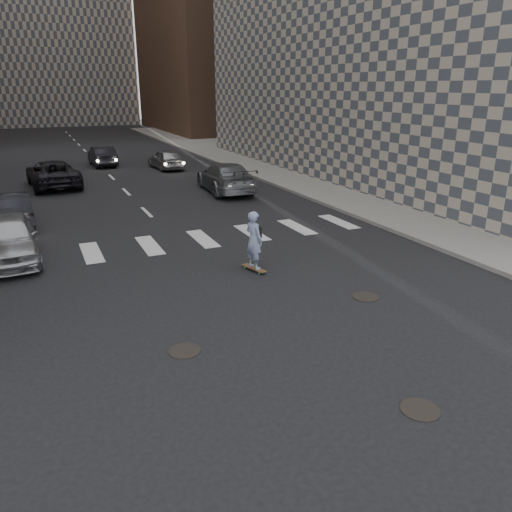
{
  "coord_description": "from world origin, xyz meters",
  "views": [
    {
      "loc": [
        -4.49,
        -8.1,
        5.42
      ],
      "look_at": [
        0.45,
        2.89,
        1.3
      ],
      "focal_mm": 35.0,
      "sensor_mm": 36.0,
      "label": 1
    }
  ],
  "objects_px": {
    "skateboarder": "(254,240)",
    "traffic_car_e": "(102,156)",
    "traffic_car_a": "(9,209)",
    "silver_sedan": "(8,238)",
    "traffic_car_d": "(166,159)",
    "traffic_car_c": "(53,174)",
    "traffic_car_b": "(225,177)"
  },
  "relations": [
    {
      "from": "skateboarder",
      "to": "traffic_car_b",
      "type": "distance_m",
      "value": 12.31
    },
    {
      "from": "traffic_car_b",
      "to": "traffic_car_d",
      "type": "height_order",
      "value": "traffic_car_b"
    },
    {
      "from": "traffic_car_b",
      "to": "traffic_car_e",
      "type": "relative_size",
      "value": 1.29
    },
    {
      "from": "traffic_car_e",
      "to": "traffic_car_c",
      "type": "bearing_deg",
      "value": 60.61
    },
    {
      "from": "skateboarder",
      "to": "traffic_car_c",
      "type": "bearing_deg",
      "value": 89.27
    },
    {
      "from": "silver_sedan",
      "to": "traffic_car_e",
      "type": "relative_size",
      "value": 1.07
    },
    {
      "from": "traffic_car_d",
      "to": "traffic_car_e",
      "type": "relative_size",
      "value": 0.96
    },
    {
      "from": "silver_sedan",
      "to": "traffic_car_d",
      "type": "height_order",
      "value": "silver_sedan"
    },
    {
      "from": "traffic_car_c",
      "to": "traffic_car_e",
      "type": "height_order",
      "value": "traffic_car_c"
    },
    {
      "from": "traffic_car_a",
      "to": "traffic_car_d",
      "type": "distance_m",
      "value": 15.21
    },
    {
      "from": "traffic_car_d",
      "to": "traffic_car_e",
      "type": "bearing_deg",
      "value": -45.76
    },
    {
      "from": "skateboarder",
      "to": "traffic_car_d",
      "type": "relative_size",
      "value": 0.47
    },
    {
      "from": "traffic_car_b",
      "to": "traffic_car_d",
      "type": "relative_size",
      "value": 1.35
    },
    {
      "from": "traffic_car_d",
      "to": "traffic_car_a",
      "type": "bearing_deg",
      "value": 46.75
    },
    {
      "from": "traffic_car_b",
      "to": "traffic_car_d",
      "type": "bearing_deg",
      "value": -79.25
    },
    {
      "from": "traffic_car_c",
      "to": "silver_sedan",
      "type": "bearing_deg",
      "value": 76.54
    },
    {
      "from": "traffic_car_a",
      "to": "traffic_car_c",
      "type": "distance_m",
      "value": 8.36
    },
    {
      "from": "traffic_car_d",
      "to": "traffic_car_e",
      "type": "height_order",
      "value": "traffic_car_e"
    },
    {
      "from": "traffic_car_a",
      "to": "traffic_car_d",
      "type": "bearing_deg",
      "value": -133.46
    },
    {
      "from": "traffic_car_c",
      "to": "traffic_car_e",
      "type": "relative_size",
      "value": 1.29
    },
    {
      "from": "traffic_car_c",
      "to": "traffic_car_d",
      "type": "bearing_deg",
      "value": -157.5
    },
    {
      "from": "skateboarder",
      "to": "traffic_car_a",
      "type": "height_order",
      "value": "skateboarder"
    },
    {
      "from": "silver_sedan",
      "to": "traffic_car_d",
      "type": "distance_m",
      "value": 19.11
    },
    {
      "from": "traffic_car_b",
      "to": "traffic_car_c",
      "type": "relative_size",
      "value": 1.0
    },
    {
      "from": "skateboarder",
      "to": "traffic_car_b",
      "type": "xyz_separation_m",
      "value": [
        3.56,
        11.79,
        -0.21
      ]
    },
    {
      "from": "skateboarder",
      "to": "silver_sedan",
      "type": "distance_m",
      "value": 8.03
    },
    {
      "from": "skateboarder",
      "to": "traffic_car_e",
      "type": "distance_m",
      "value": 24.08
    },
    {
      "from": "traffic_car_c",
      "to": "skateboarder",
      "type": "bearing_deg",
      "value": 101.49
    },
    {
      "from": "skateboarder",
      "to": "silver_sedan",
      "type": "relative_size",
      "value": 0.43
    },
    {
      "from": "skateboarder",
      "to": "traffic_car_a",
      "type": "bearing_deg",
      "value": 111.33
    },
    {
      "from": "traffic_car_d",
      "to": "traffic_car_e",
      "type": "xyz_separation_m",
      "value": [
        -3.77,
        3.31,
        0.01
      ]
    },
    {
      "from": "skateboarder",
      "to": "silver_sedan",
      "type": "xyz_separation_m",
      "value": [
        -6.87,
        4.15,
        -0.24
      ]
    }
  ]
}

